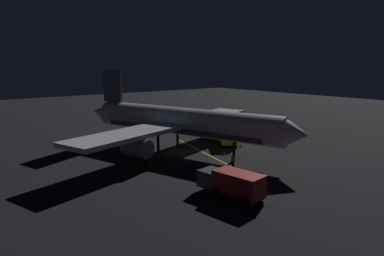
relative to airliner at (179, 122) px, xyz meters
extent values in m
cube|color=black|center=(-0.17, 0.56, -4.02)|extent=(180.00, 180.00, 0.20)
cube|color=gold|center=(-1.68, 4.56, -3.91)|extent=(5.17, 20.32, 0.01)
cylinder|color=white|center=(-0.17, 0.56, 0.20)|extent=(11.30, 27.23, 3.47)
cube|color=#4C4C56|center=(-0.17, 0.56, -0.75)|extent=(9.94, 23.24, 0.63)
cone|color=white|center=(-4.46, 14.66, 0.20)|extent=(4.07, 3.65, 3.40)
cone|color=white|center=(4.27, -14.05, 0.20)|extent=(4.20, 4.90, 3.13)
cube|color=#4C4C56|center=(3.53, -11.59, 4.32)|extent=(1.39, 3.55, 4.75)
cube|color=white|center=(-8.36, -3.37, -0.32)|extent=(15.25, 8.81, 0.50)
cylinder|color=slate|center=(-8.02, -2.01, -1.72)|extent=(2.94, 3.67, 2.10)
cube|color=white|center=(8.82, 1.86, -0.32)|extent=(15.25, 8.81, 0.50)
cylinder|color=slate|center=(7.78, 2.80, -1.72)|extent=(2.94, 3.67, 2.10)
cylinder|color=black|center=(-2.36, 7.77, -2.73)|extent=(0.45, 0.45, 2.39)
cylinder|color=black|center=(-1.47, -2.32, -2.73)|extent=(0.45, 0.45, 2.39)
cylinder|color=black|center=(2.51, -1.10, -2.73)|extent=(0.45, 0.45, 2.39)
cube|color=maroon|center=(5.79, 16.36, -2.52)|extent=(2.65, 4.55, 1.90)
cube|color=#38383D|center=(6.19, 13.33, -2.72)|extent=(2.21, 2.05, 1.50)
cylinder|color=black|center=(5.99, 14.86, -3.47)|extent=(2.41, 1.19, 0.90)
cylinder|color=black|center=(5.59, 17.85, -3.47)|extent=(2.41, 1.19, 0.90)
cube|color=gold|center=(-7.49, 1.30, -2.40)|extent=(4.26, 4.92, 2.14)
cube|color=#38383D|center=(-9.25, -1.32, -2.72)|extent=(2.66, 2.61, 1.50)
cylinder|color=black|center=(-8.37, -0.02, -3.47)|extent=(2.42, 2.04, 0.90)
cylinder|color=black|center=(-6.60, 2.61, -3.47)|extent=(2.42, 2.04, 0.90)
cylinder|color=black|center=(0.13, 10.10, -3.49)|extent=(0.32, 0.32, 0.85)
cylinder|color=yellow|center=(0.13, 10.10, -2.74)|extent=(0.40, 0.40, 0.65)
sphere|color=tan|center=(0.13, 10.10, -2.30)|extent=(0.24, 0.24, 0.24)
cone|color=#EA590F|center=(6.44, 3.12, -3.64)|extent=(0.36, 0.36, 0.55)
cube|color=black|center=(6.44, 3.12, -3.90)|extent=(0.50, 0.50, 0.03)
cone|color=#EA590F|center=(-8.09, 3.44, -3.64)|extent=(0.36, 0.36, 0.55)
cube|color=black|center=(-8.09, 3.44, -3.90)|extent=(0.50, 0.50, 0.03)
cone|color=#EA590F|center=(-3.44, 4.99, -3.64)|extent=(0.36, 0.36, 0.55)
cube|color=black|center=(-3.44, 4.99, -3.90)|extent=(0.50, 0.50, 0.03)
camera|label=1|loc=(26.21, 35.67, 7.40)|focal=32.32mm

